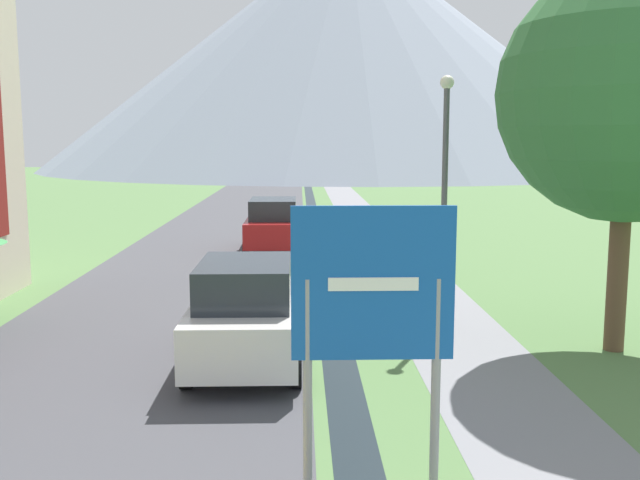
{
  "coord_description": "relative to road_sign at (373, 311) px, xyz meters",
  "views": [
    {
      "loc": [
        0.52,
        -3.16,
        3.84
      ],
      "look_at": [
        0.9,
        10.0,
        1.99
      ],
      "focal_mm": 40.0,
      "sensor_mm": 36.0,
      "label": 1
    }
  ],
  "objects": [
    {
      "name": "ground_plane",
      "position": [
        -1.28,
        15.87,
        -2.06
      ],
      "size": [
        160.0,
        160.0,
        0.0
      ],
      "primitive_type": "plane",
      "color": "#517542"
    },
    {
      "name": "road",
      "position": [
        -3.78,
        25.87,
        -2.06
      ],
      "size": [
        6.4,
        60.0,
        0.01
      ],
      "color": "#424247",
      "rests_on": "ground_plane"
    },
    {
      "name": "footpath",
      "position": [
        2.32,
        25.87,
        -2.06
      ],
      "size": [
        2.2,
        60.0,
        0.01
      ],
      "color": "slate",
      "rests_on": "ground_plane"
    },
    {
      "name": "drainage_channel",
      "position": [
        -0.08,
        25.87,
        -2.06
      ],
      "size": [
        0.6,
        60.0,
        0.0
      ],
      "color": "black",
      "rests_on": "ground_plane"
    },
    {
      "name": "mountain_distant",
      "position": [
        5.74,
        91.46,
        13.82
      ],
      "size": [
        80.69,
        80.69,
        31.78
      ],
      "color": "gray",
      "rests_on": "ground_plane"
    },
    {
      "name": "road_sign",
      "position": [
        0.0,
        0.0,
        0.0
      ],
      "size": [
        1.72,
        0.11,
        3.17
      ],
      "color": "gray",
      "rests_on": "ground_plane"
    },
    {
      "name": "parked_car_near",
      "position": [
        -1.68,
        4.64,
        -1.15
      ],
      "size": [
        1.88,
        4.05,
        1.82
      ],
      "color": "silver",
      "rests_on": "ground_plane"
    },
    {
      "name": "parked_car_far",
      "position": [
        -1.69,
        17.48,
        -1.15
      ],
      "size": [
        1.94,
        4.27,
        1.82
      ],
      "color": "#A31919",
      "rests_on": "ground_plane"
    },
    {
      "name": "streetlamp",
      "position": [
        2.17,
        7.06,
        0.97
      ],
      "size": [
        0.28,
        0.28,
        5.12
      ],
      "color": "#515156",
      "rests_on": "ground_plane"
    },
    {
      "name": "tree_by_path",
      "position": [
        5.02,
        5.29,
        2.58
      ],
      "size": [
        4.57,
        4.57,
        6.94
      ],
      "color": "brown",
      "rests_on": "ground_plane"
    }
  ]
}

